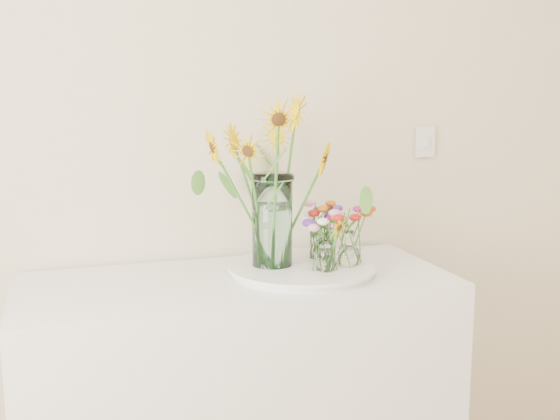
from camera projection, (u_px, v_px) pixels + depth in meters
The scene contains 10 objects.
counter at pixel (238, 408), 2.35m from camera, with size 1.40×0.60×0.90m, color white.
tray at pixel (302, 270), 2.33m from camera, with size 0.47×0.47×0.03m, color white.
mason_jar at pixel (272, 220), 2.30m from camera, with size 0.13×0.13×0.31m, color #A2D2C4.
sunflower_bouquet at pixel (272, 182), 2.28m from camera, with size 0.65×0.65×0.57m, color #E8BC04, non-canonical shape.
small_vase_a at pixel (326, 256), 2.25m from camera, with size 0.06×0.06×0.11m, color white.
wildflower_posy_a at pixel (326, 242), 2.24m from camera, with size 0.19×0.19×0.20m, color #DC5813, non-canonical shape.
small_vase_b at pixel (349, 248), 2.33m from camera, with size 0.08×0.08×0.12m, color white, non-canonical shape.
wildflower_posy_b at pixel (349, 235), 2.32m from camera, with size 0.20×0.20×0.21m, color #DC5813, non-canonical shape.
small_vase_c at pixel (320, 241), 2.42m from camera, with size 0.07×0.07×0.13m, color white.
wildflower_posy_c at pixel (320, 228), 2.41m from camera, with size 0.17×0.17×0.22m, color #DC5813, non-canonical shape.
Camera 1 is at (-0.80, -0.21, 1.52)m, focal length 45.00 mm.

